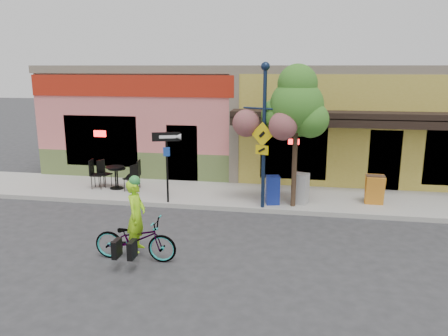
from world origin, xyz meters
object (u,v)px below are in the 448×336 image
bicycle (135,239)px  cyclist_rider (137,226)px  one_way_sign (167,168)px  street_tree (295,136)px  newspaper_box_blue (273,190)px  newspaper_box_grey (300,188)px  building (269,116)px  lamp_post (264,137)px

bicycle → cyclist_rider: size_ratio=1.17×
one_way_sign → street_tree: street_tree is taller
cyclist_rider → one_way_sign: 4.07m
newspaper_box_blue → newspaper_box_grey: size_ratio=0.94×
building → street_tree: (1.28, -6.56, 0.13)m
street_tree → lamp_post: bearing=-162.8°
newspaper_box_grey → lamp_post: bearing=-132.9°
building → newspaper_box_blue: (0.62, -6.45, -1.64)m
bicycle → lamp_post: lamp_post is taller
building → lamp_post: bearing=-87.2°
building → bicycle: (-2.31, -10.87, -1.73)m
building → newspaper_box_grey: (1.49, -6.23, -1.61)m
bicycle → lamp_post: (2.64, 4.02, 1.86)m
lamp_post → street_tree: 0.98m
building → street_tree: bearing=-79.0°
building → one_way_sign: bearing=-111.9°
building → lamp_post: 6.86m
street_tree → one_way_sign: bearing=-175.9°
newspaper_box_blue → building: bearing=83.0°
lamp_post → street_tree: bearing=39.2°
cyclist_rider → lamp_post: bearing=-32.9°
building → cyclist_rider: (-2.26, -10.87, -1.40)m
cyclist_rider → one_way_sign: bearing=6.9°
cyclist_rider → newspaper_box_blue: bearing=-33.1°
newspaper_box_blue → one_way_sign: bearing=174.3°
one_way_sign → newspaper_box_blue: bearing=-9.1°
bicycle → cyclist_rider: 0.33m
bicycle → building: bearing=-12.0°
bicycle → one_way_sign: 4.11m
cyclist_rider → newspaper_box_grey: cyclist_rider is taller
bicycle → newspaper_box_blue: bearing=-33.6°
one_way_sign → street_tree: 4.18m
newspaper_box_blue → newspaper_box_grey: newspaper_box_grey is taller
one_way_sign → newspaper_box_blue: (3.37, 0.40, -0.69)m
building → bicycle: building is taller
newspaper_box_grey → building: bearing=122.5°
lamp_post → bicycle: bearing=-101.4°
building → bicycle: 11.24m
cyclist_rider → newspaper_box_grey: 5.96m
lamp_post → newspaper_box_grey: size_ratio=4.51×
newspaper_box_blue → street_tree: (0.66, -0.11, 1.77)m
one_way_sign → newspaper_box_blue: one_way_sign is taller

